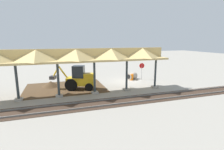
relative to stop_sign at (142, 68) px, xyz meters
name	(u,v)px	position (x,y,z in m)	size (l,w,h in m)	color
ground_plane	(127,82)	(2.52, 0.51, -1.77)	(120.00, 120.00, 0.00)	gray
dirt_work_zone	(65,88)	(10.96, 1.19, -1.77)	(9.41, 7.00, 0.01)	#4C3823
platform_canopy	(57,56)	(11.78, 4.51, 2.40)	(23.71, 3.20, 4.90)	#9E998E
rail_tracks	(155,97)	(2.52, 7.85, -1.74)	(60.00, 2.58, 0.15)	slate
stop_sign	(142,68)	(0.00, 0.00, 0.00)	(0.76, 0.11, 2.45)	gray
backhoe	(79,79)	(9.40, 2.35, -0.51)	(5.23, 2.87, 2.82)	yellow
dirt_mound	(51,86)	(12.67, -0.03, -1.77)	(4.34, 4.34, 1.36)	#4C3823
concrete_pipe	(132,76)	(1.28, -0.66, -1.27)	(1.80, 1.60, 1.00)	#9E9384
traffic_barrel	(132,77)	(1.53, -0.15, -1.32)	(0.56, 0.56, 0.90)	orange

